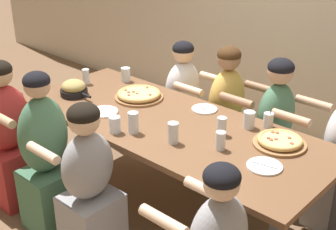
{
  "coord_description": "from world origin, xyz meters",
  "views": [
    {
      "loc": [
        1.99,
        -2.19,
        2.17
      ],
      "look_at": [
        0.0,
        0.0,
        0.8
      ],
      "focal_mm": 50.0,
      "sensor_mm": 36.0,
      "label": 1
    }
  ],
  "objects_px": {
    "drinking_glass_g": "(249,121)",
    "diner_far_center": "(226,120)",
    "skillet_bowl": "(74,89)",
    "pizza_board_second": "(280,141)",
    "drinking_glass_d": "(133,124)",
    "pizza_board_main": "(139,95)",
    "empty_plate_b": "(265,166)",
    "diner_near_midleft": "(46,161)",
    "empty_plate_a": "(104,112)",
    "diner_far_midright": "(274,137)",
    "drinking_glass_a": "(173,134)",
    "drinking_glass_h": "(220,141)",
    "drinking_glass_c": "(126,75)",
    "diner_far_midleft": "(183,108)",
    "empty_plate_c": "(204,109)",
    "diner_near_left": "(9,140)",
    "diner_near_center": "(89,190)",
    "drinking_glass_e": "(86,78)",
    "cocktail_glass_blue": "(268,121)",
    "drinking_glass_b": "(222,127)",
    "drinking_glass_f": "(115,125)"
  },
  "relations": [
    {
      "from": "empty_plate_c",
      "to": "drinking_glass_a",
      "type": "xyz_separation_m",
      "value": [
        0.17,
        -0.54,
        0.06
      ]
    },
    {
      "from": "cocktail_glass_blue",
      "to": "empty_plate_b",
      "type": "bearing_deg",
      "value": -60.65
    },
    {
      "from": "pizza_board_second",
      "to": "drinking_glass_c",
      "type": "xyz_separation_m",
      "value": [
        -1.56,
        0.14,
        0.03
      ]
    },
    {
      "from": "diner_far_center",
      "to": "empty_plate_b",
      "type": "bearing_deg",
      "value": 46.64
    },
    {
      "from": "drinking_glass_a",
      "to": "diner_near_left",
      "type": "bearing_deg",
      "value": -158.43
    },
    {
      "from": "pizza_board_second",
      "to": "diner_near_midleft",
      "type": "relative_size",
      "value": 0.29
    },
    {
      "from": "diner_far_midleft",
      "to": "diner_near_left",
      "type": "relative_size",
      "value": 0.95
    },
    {
      "from": "pizza_board_main",
      "to": "drinking_glass_d",
      "type": "relative_size",
      "value": 2.58
    },
    {
      "from": "diner_near_center",
      "to": "diner_near_left",
      "type": "distance_m",
      "value": 0.94
    },
    {
      "from": "drinking_glass_c",
      "to": "drinking_glass_e",
      "type": "relative_size",
      "value": 0.93
    },
    {
      "from": "pizza_board_second",
      "to": "empty_plate_b",
      "type": "height_order",
      "value": "pizza_board_second"
    },
    {
      "from": "diner_near_left",
      "to": "drinking_glass_c",
      "type": "bearing_deg",
      "value": -9.54
    },
    {
      "from": "empty_plate_b",
      "to": "drinking_glass_h",
      "type": "bearing_deg",
      "value": -179.94
    },
    {
      "from": "skillet_bowl",
      "to": "pizza_board_second",
      "type": "bearing_deg",
      "value": 12.34
    },
    {
      "from": "cocktail_glass_blue",
      "to": "diner_far_midleft",
      "type": "xyz_separation_m",
      "value": [
        -1.02,
        0.29,
        -0.3
      ]
    },
    {
      "from": "pizza_board_second",
      "to": "skillet_bowl",
      "type": "height_order",
      "value": "skillet_bowl"
    },
    {
      "from": "drinking_glass_a",
      "to": "diner_far_center",
      "type": "relative_size",
      "value": 0.12
    },
    {
      "from": "empty_plate_a",
      "to": "drinking_glass_f",
      "type": "bearing_deg",
      "value": -27.67
    },
    {
      "from": "drinking_glass_e",
      "to": "diner_far_midleft",
      "type": "distance_m",
      "value": 0.88
    },
    {
      "from": "pizza_board_main",
      "to": "empty_plate_c",
      "type": "height_order",
      "value": "pizza_board_main"
    },
    {
      "from": "drinking_glass_b",
      "to": "diner_near_midleft",
      "type": "bearing_deg",
      "value": -139.33
    },
    {
      "from": "diner_far_midleft",
      "to": "drinking_glass_d",
      "type": "bearing_deg",
      "value": 22.18
    },
    {
      "from": "diner_far_center",
      "to": "diner_far_midleft",
      "type": "xyz_separation_m",
      "value": [
        -0.47,
        0.0,
        -0.02
      ]
    },
    {
      "from": "drinking_glass_e",
      "to": "diner_near_center",
      "type": "distance_m",
      "value": 1.28
    },
    {
      "from": "diner_far_midright",
      "to": "drinking_glass_e",
      "type": "bearing_deg",
      "value": -67.55
    },
    {
      "from": "cocktail_glass_blue",
      "to": "diner_near_center",
      "type": "bearing_deg",
      "value": -119.04
    },
    {
      "from": "drinking_glass_c",
      "to": "drinking_glass_e",
      "type": "height_order",
      "value": "drinking_glass_e"
    },
    {
      "from": "empty_plate_a",
      "to": "diner_near_left",
      "type": "bearing_deg",
      "value": -137.37
    },
    {
      "from": "empty_plate_c",
      "to": "drinking_glass_b",
      "type": "xyz_separation_m",
      "value": [
        0.33,
        -0.24,
        0.05
      ]
    },
    {
      "from": "empty_plate_b",
      "to": "diner_near_left",
      "type": "bearing_deg",
      "value": -161.29
    },
    {
      "from": "drinking_glass_g",
      "to": "diner_far_center",
      "type": "relative_size",
      "value": 0.1
    },
    {
      "from": "skillet_bowl",
      "to": "empty_plate_c",
      "type": "height_order",
      "value": "skillet_bowl"
    },
    {
      "from": "empty_plate_b",
      "to": "diner_far_midright",
      "type": "height_order",
      "value": "diner_far_midright"
    },
    {
      "from": "empty_plate_a",
      "to": "diner_near_center",
      "type": "relative_size",
      "value": 0.19
    },
    {
      "from": "pizza_board_second",
      "to": "drinking_glass_a",
      "type": "xyz_separation_m",
      "value": [
        -0.52,
        -0.43,
        0.03
      ]
    },
    {
      "from": "empty_plate_b",
      "to": "diner_near_midleft",
      "type": "relative_size",
      "value": 0.18
    },
    {
      "from": "pizza_board_second",
      "to": "diner_far_center",
      "type": "xyz_separation_m",
      "value": [
        -0.74,
        0.48,
        -0.26
      ]
    },
    {
      "from": "diner_far_midleft",
      "to": "cocktail_glass_blue",
      "type": "bearing_deg",
      "value": 73.81
    },
    {
      "from": "pizza_board_second",
      "to": "empty_plate_c",
      "type": "distance_m",
      "value": 0.7
    },
    {
      "from": "pizza_board_second",
      "to": "drinking_glass_c",
      "type": "distance_m",
      "value": 1.57
    },
    {
      "from": "drinking_glass_d",
      "to": "pizza_board_main",
      "type": "bearing_deg",
      "value": 131.98
    },
    {
      "from": "empty_plate_a",
      "to": "diner_far_midright",
      "type": "relative_size",
      "value": 0.19
    },
    {
      "from": "drinking_glass_d",
      "to": "drinking_glass_f",
      "type": "distance_m",
      "value": 0.12
    },
    {
      "from": "empty_plate_c",
      "to": "drinking_glass_h",
      "type": "relative_size",
      "value": 1.59
    },
    {
      "from": "drinking_glass_e",
      "to": "diner_near_center",
      "type": "relative_size",
      "value": 0.12
    },
    {
      "from": "pizza_board_second",
      "to": "drinking_glass_e",
      "type": "distance_m",
      "value": 1.77
    },
    {
      "from": "diner_far_center",
      "to": "drinking_glass_b",
      "type": "bearing_deg",
      "value": 32.33
    },
    {
      "from": "drinking_glass_a",
      "to": "skillet_bowl",
      "type": "bearing_deg",
      "value": 176.44
    },
    {
      "from": "empty_plate_a",
      "to": "diner_near_center",
      "type": "distance_m",
      "value": 0.69
    },
    {
      "from": "drinking_glass_h",
      "to": "diner_far_center",
      "type": "bearing_deg",
      "value": 122.76
    }
  ]
}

